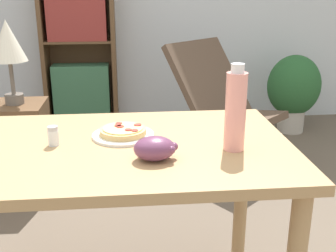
{
  "coord_description": "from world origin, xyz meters",
  "views": [
    {
      "loc": [
        0.2,
        -1.35,
        1.27
      ],
      "look_at": [
        0.33,
        -0.0,
        0.81
      ],
      "focal_mm": 45.0,
      "sensor_mm": 36.0,
      "label": 1
    }
  ],
  "objects_px": {
    "lounge_chair_far": "(225,128)",
    "table_lamp": "(8,45)",
    "side_table": "(20,148)",
    "grape_bunch": "(155,148)",
    "salt_shaker": "(53,136)",
    "pizza_on_plate": "(123,133)",
    "bookshelf": "(79,49)",
    "drink_bottle": "(235,110)",
    "potted_plant_floor": "(294,89)"
  },
  "relations": [
    {
      "from": "salt_shaker",
      "to": "table_lamp",
      "type": "relative_size",
      "value": 0.13
    },
    {
      "from": "drink_bottle",
      "to": "table_lamp",
      "type": "relative_size",
      "value": 0.57
    },
    {
      "from": "grape_bunch",
      "to": "lounge_chair_far",
      "type": "distance_m",
      "value": 1.8
    },
    {
      "from": "pizza_on_plate",
      "to": "table_lamp",
      "type": "relative_size",
      "value": 0.44
    },
    {
      "from": "drink_bottle",
      "to": "side_table",
      "type": "height_order",
      "value": "drink_bottle"
    },
    {
      "from": "grape_bunch",
      "to": "lounge_chair_far",
      "type": "bearing_deg",
      "value": 69.22
    },
    {
      "from": "salt_shaker",
      "to": "potted_plant_floor",
      "type": "relative_size",
      "value": 0.1
    },
    {
      "from": "lounge_chair_far",
      "to": "side_table",
      "type": "height_order",
      "value": "lounge_chair_far"
    },
    {
      "from": "pizza_on_plate",
      "to": "drink_bottle",
      "type": "distance_m",
      "value": 0.41
    },
    {
      "from": "drink_bottle",
      "to": "lounge_chair_far",
      "type": "relative_size",
      "value": 0.3
    },
    {
      "from": "grape_bunch",
      "to": "bookshelf",
      "type": "xyz_separation_m",
      "value": [
        -0.5,
        2.6,
        -0.06
      ]
    },
    {
      "from": "salt_shaker",
      "to": "lounge_chair_far",
      "type": "relative_size",
      "value": 0.07
    },
    {
      "from": "pizza_on_plate",
      "to": "potted_plant_floor",
      "type": "relative_size",
      "value": 0.32
    },
    {
      "from": "lounge_chair_far",
      "to": "bookshelf",
      "type": "distance_m",
      "value": 1.55
    },
    {
      "from": "grape_bunch",
      "to": "table_lamp",
      "type": "relative_size",
      "value": 0.28
    },
    {
      "from": "grape_bunch",
      "to": "lounge_chair_far",
      "type": "xyz_separation_m",
      "value": [
        0.61,
        1.62,
        -0.5
      ]
    },
    {
      "from": "side_table",
      "to": "salt_shaker",
      "type": "bearing_deg",
      "value": -69.86
    },
    {
      "from": "salt_shaker",
      "to": "lounge_chair_far",
      "type": "bearing_deg",
      "value": 57.12
    },
    {
      "from": "bookshelf",
      "to": "potted_plant_floor",
      "type": "bearing_deg",
      "value": -9.16
    },
    {
      "from": "side_table",
      "to": "potted_plant_floor",
      "type": "distance_m",
      "value": 2.35
    },
    {
      "from": "pizza_on_plate",
      "to": "drink_bottle",
      "type": "height_order",
      "value": "drink_bottle"
    },
    {
      "from": "grape_bunch",
      "to": "side_table",
      "type": "xyz_separation_m",
      "value": [
        -0.76,
        1.33,
        -0.5
      ]
    },
    {
      "from": "pizza_on_plate",
      "to": "bookshelf",
      "type": "height_order",
      "value": "bookshelf"
    },
    {
      "from": "salt_shaker",
      "to": "side_table",
      "type": "xyz_separation_m",
      "value": [
        -0.43,
        1.18,
        -0.49
      ]
    },
    {
      "from": "grape_bunch",
      "to": "bookshelf",
      "type": "bearing_deg",
      "value": 100.83
    },
    {
      "from": "drink_bottle",
      "to": "lounge_chair_far",
      "type": "bearing_deg",
      "value": 77.36
    },
    {
      "from": "pizza_on_plate",
      "to": "lounge_chair_far",
      "type": "bearing_deg",
      "value": 63.02
    },
    {
      "from": "salt_shaker",
      "to": "table_lamp",
      "type": "distance_m",
      "value": 1.26
    },
    {
      "from": "grape_bunch",
      "to": "bookshelf",
      "type": "relative_size",
      "value": 0.09
    },
    {
      "from": "drink_bottle",
      "to": "side_table",
      "type": "xyz_separation_m",
      "value": [
        -1.03,
        1.27,
        -0.59
      ]
    },
    {
      "from": "bookshelf",
      "to": "potted_plant_floor",
      "type": "relative_size",
      "value": 2.3
    },
    {
      "from": "lounge_chair_far",
      "to": "side_table",
      "type": "distance_m",
      "value": 1.4
    },
    {
      "from": "pizza_on_plate",
      "to": "side_table",
      "type": "distance_m",
      "value": 1.38
    },
    {
      "from": "pizza_on_plate",
      "to": "grape_bunch",
      "type": "xyz_separation_m",
      "value": [
        0.1,
        -0.22,
        0.02
      ]
    },
    {
      "from": "pizza_on_plate",
      "to": "lounge_chair_far",
      "type": "relative_size",
      "value": 0.23
    },
    {
      "from": "potted_plant_floor",
      "to": "drink_bottle",
      "type": "bearing_deg",
      "value": -116.48
    },
    {
      "from": "drink_bottle",
      "to": "pizza_on_plate",
      "type": "bearing_deg",
      "value": 156.82
    },
    {
      "from": "salt_shaker",
      "to": "potted_plant_floor",
      "type": "xyz_separation_m",
      "value": [
        1.71,
        2.14,
        -0.4
      ]
    },
    {
      "from": "lounge_chair_far",
      "to": "table_lamp",
      "type": "height_order",
      "value": "table_lamp"
    },
    {
      "from": "salt_shaker",
      "to": "lounge_chair_far",
      "type": "distance_m",
      "value": 1.81
    },
    {
      "from": "grape_bunch",
      "to": "salt_shaker",
      "type": "height_order",
      "value": "grape_bunch"
    },
    {
      "from": "pizza_on_plate",
      "to": "salt_shaker",
      "type": "height_order",
      "value": "salt_shaker"
    },
    {
      "from": "grape_bunch",
      "to": "potted_plant_floor",
      "type": "xyz_separation_m",
      "value": [
        1.38,
        2.3,
        -0.4
      ]
    },
    {
      "from": "pizza_on_plate",
      "to": "table_lamp",
      "type": "height_order",
      "value": "table_lamp"
    },
    {
      "from": "lounge_chair_far",
      "to": "potted_plant_floor",
      "type": "xyz_separation_m",
      "value": [
        0.76,
        0.68,
        0.1
      ]
    },
    {
      "from": "pizza_on_plate",
      "to": "salt_shaker",
      "type": "bearing_deg",
      "value": -164.86
    },
    {
      "from": "grape_bunch",
      "to": "table_lamp",
      "type": "distance_m",
      "value": 1.54
    },
    {
      "from": "grape_bunch",
      "to": "side_table",
      "type": "bearing_deg",
      "value": 119.77
    },
    {
      "from": "pizza_on_plate",
      "to": "salt_shaker",
      "type": "relative_size",
      "value": 3.28
    },
    {
      "from": "drink_bottle",
      "to": "salt_shaker",
      "type": "bearing_deg",
      "value": 171.17
    }
  ]
}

